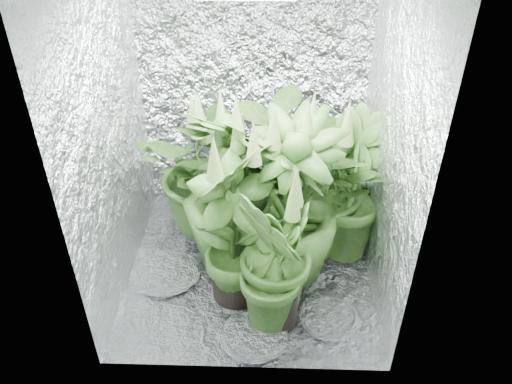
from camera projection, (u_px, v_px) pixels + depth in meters
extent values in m
plane|color=silver|center=(250.00, 267.00, 3.41)|extent=(1.60, 1.60, 0.00)
cube|color=silver|center=(253.00, 83.00, 3.50)|extent=(1.60, 0.02, 2.00)
cube|color=silver|center=(241.00, 225.00, 2.18)|extent=(1.60, 0.02, 2.00)
cube|color=silver|center=(109.00, 135.00, 2.86)|extent=(0.02, 1.60, 2.00)
cube|color=silver|center=(390.00, 139.00, 2.82)|extent=(0.02, 1.60, 2.00)
cylinder|color=black|center=(211.00, 212.00, 3.69)|extent=(0.32, 0.32, 0.28)
cylinder|color=#442C14|center=(210.00, 198.00, 3.62)|extent=(0.29, 0.29, 0.03)
imported|color=#1B3F13|center=(208.00, 169.00, 3.47)|extent=(1.00, 1.00, 0.97)
cone|color=olive|center=(204.00, 114.00, 3.24)|extent=(0.10, 0.10, 0.28)
cylinder|color=black|center=(277.00, 202.00, 3.82)|extent=(0.27, 0.27, 0.24)
cylinder|color=#442C14|center=(278.00, 191.00, 3.76)|extent=(0.25, 0.25, 0.03)
imported|color=#1B3F13|center=(279.00, 167.00, 3.64)|extent=(0.61, 0.61, 0.81)
cone|color=olive|center=(280.00, 124.00, 3.44)|extent=(0.09, 0.09, 0.24)
cylinder|color=black|center=(342.00, 233.00, 3.49)|extent=(0.30, 0.30, 0.27)
cylinder|color=#442C14|center=(344.00, 220.00, 3.43)|extent=(0.28, 0.28, 0.03)
imported|color=#1B3F13|center=(348.00, 186.00, 3.27)|extent=(0.65, 0.65, 1.00)
cone|color=olive|center=(356.00, 126.00, 3.02)|extent=(0.10, 0.10, 0.27)
cylinder|color=black|center=(233.00, 243.00, 3.39)|extent=(0.32, 0.32, 0.29)
cylinder|color=#442C14|center=(232.00, 228.00, 3.32)|extent=(0.29, 0.29, 0.03)
imported|color=#1B3F13|center=(231.00, 188.00, 3.14)|extent=(0.86, 0.86, 1.11)
cone|color=olive|center=(229.00, 118.00, 2.86)|extent=(0.10, 0.10, 0.29)
cylinder|color=black|center=(310.00, 234.00, 3.49)|extent=(0.29, 0.29, 0.26)
cylinder|color=#442C14|center=(311.00, 221.00, 3.43)|extent=(0.27, 0.27, 0.03)
imported|color=#1B3F13|center=(314.00, 183.00, 3.25)|extent=(1.31, 1.31, 1.05)
cone|color=olive|center=(319.00, 119.00, 2.99)|extent=(0.09, 0.09, 0.26)
cylinder|color=black|center=(235.00, 278.00, 3.13)|extent=(0.29, 0.29, 0.26)
cylinder|color=#442C14|center=(235.00, 265.00, 3.06)|extent=(0.27, 0.27, 0.03)
imported|color=#1B3F13|center=(234.00, 221.00, 2.87)|extent=(0.81, 0.81, 1.11)
cone|color=olive|center=(231.00, 146.00, 2.59)|extent=(0.09, 0.09, 0.26)
cylinder|color=black|center=(275.00, 305.00, 2.96)|extent=(0.27, 0.27, 0.24)
cylinder|color=#442C14|center=(275.00, 292.00, 2.90)|extent=(0.25, 0.25, 0.03)
imported|color=#1B3F13|center=(276.00, 258.00, 2.75)|extent=(0.55, 0.55, 0.94)
cone|color=olive|center=(278.00, 197.00, 2.51)|extent=(0.09, 0.09, 0.24)
cylinder|color=black|center=(286.00, 257.00, 3.28)|extent=(0.31, 0.31, 0.28)
cylinder|color=#442C14|center=(287.00, 243.00, 3.21)|extent=(0.29, 0.29, 0.03)
imported|color=#1B3F13|center=(289.00, 200.00, 3.02)|extent=(0.83, 0.83, 1.13)
cone|color=olive|center=(292.00, 127.00, 2.74)|extent=(0.10, 0.10, 0.28)
cylinder|color=black|center=(343.00, 251.00, 3.48)|extent=(0.13, 0.13, 0.07)
cylinder|color=black|center=(345.00, 235.00, 3.40)|extent=(0.11, 0.11, 0.09)
cylinder|color=#4C4C51|center=(337.00, 236.00, 3.39)|extent=(0.08, 0.27, 0.27)
torus|color=#4C4C51|center=(337.00, 236.00, 3.39)|extent=(0.08, 0.28, 0.28)
cube|color=white|center=(286.00, 287.00, 2.83)|extent=(0.05, 0.03, 0.08)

